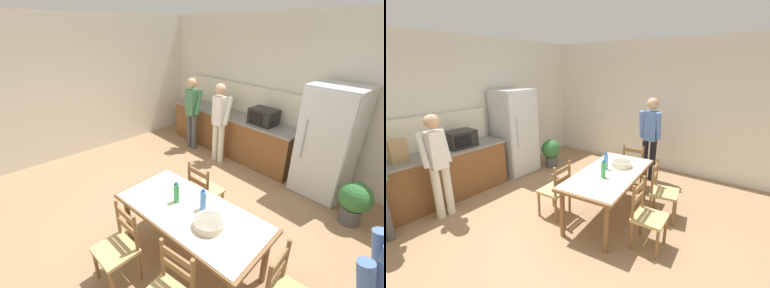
% 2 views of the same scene
% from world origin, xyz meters
% --- Properties ---
extents(ground_plane, '(8.32, 8.32, 0.00)m').
position_xyz_m(ground_plane, '(0.00, 0.00, 0.00)').
color(ground_plane, '#9E7A56').
extents(wall_back, '(6.52, 0.12, 2.90)m').
position_xyz_m(wall_back, '(0.00, 2.66, 1.45)').
color(wall_back, silver).
rests_on(wall_back, ground).
extents(wall_right, '(0.12, 5.20, 2.90)m').
position_xyz_m(wall_right, '(3.26, 0.00, 1.45)').
color(wall_right, silver).
rests_on(wall_right, ground).
extents(kitchen_counter, '(3.16, 0.66, 0.90)m').
position_xyz_m(kitchen_counter, '(-1.04, 2.23, 0.45)').
color(kitchen_counter, brown).
rests_on(kitchen_counter, ground).
extents(counter_splashback, '(3.12, 0.03, 0.60)m').
position_xyz_m(counter_splashback, '(-1.04, 2.54, 1.20)').
color(counter_splashback, '#EFE8CB').
rests_on(counter_splashback, kitchen_counter).
extents(refrigerator, '(0.79, 0.73, 1.86)m').
position_xyz_m(refrigerator, '(1.04, 2.19, 0.93)').
color(refrigerator, silver).
rests_on(refrigerator, ground).
extents(microwave, '(0.50, 0.39, 0.30)m').
position_xyz_m(microwave, '(-0.21, 2.21, 1.05)').
color(microwave, black).
rests_on(microwave, kitchen_counter).
extents(paper_bag, '(0.24, 0.16, 0.36)m').
position_xyz_m(paper_bag, '(-1.21, 2.20, 1.08)').
color(paper_bag, tan).
rests_on(paper_bag, kitchen_counter).
extents(dining_table, '(1.89, 1.04, 0.75)m').
position_xyz_m(dining_table, '(0.67, -0.42, 0.67)').
color(dining_table, brown).
rests_on(dining_table, ground).
extents(bottle_near_centre, '(0.07, 0.07, 0.27)m').
position_xyz_m(bottle_near_centre, '(0.44, -0.44, 0.88)').
color(bottle_near_centre, green).
rests_on(bottle_near_centre, dining_table).
extents(bottle_off_centre, '(0.07, 0.07, 0.27)m').
position_xyz_m(bottle_off_centre, '(0.75, -0.30, 0.88)').
color(bottle_off_centre, '#4C8ED6').
rests_on(bottle_off_centre, dining_table).
extents(serving_bowl, '(0.32, 0.32, 0.09)m').
position_xyz_m(serving_bowl, '(0.99, -0.45, 0.80)').
color(serving_bowl, beige).
rests_on(serving_bowl, dining_table).
extents(chair_side_far_left, '(0.44, 0.42, 0.91)m').
position_xyz_m(chair_side_far_left, '(0.19, 0.26, 0.44)').
color(chair_side_far_left, olive).
rests_on(chair_side_far_left, ground).
extents(chair_side_near_left, '(0.44, 0.42, 0.91)m').
position_xyz_m(chair_side_near_left, '(0.34, -1.18, 0.44)').
color(chair_side_near_left, olive).
rests_on(chair_side_near_left, ground).
extents(chair_side_near_right, '(0.49, 0.47, 0.91)m').
position_xyz_m(chair_side_near_right, '(1.14, -1.10, 0.44)').
color(chair_side_near_right, olive).
rests_on(chair_side_near_right, ground).
extents(chair_head_end, '(0.45, 0.47, 0.91)m').
position_xyz_m(chair_head_end, '(1.86, -0.30, 0.44)').
color(chair_head_end, olive).
rests_on(chair_head_end, ground).
extents(person_at_counter, '(0.42, 0.29, 1.65)m').
position_xyz_m(person_at_counter, '(-0.88, 1.69, 0.93)').
color(person_at_counter, silver).
rests_on(person_at_counter, ground).
extents(person_by_table, '(0.31, 0.45, 1.73)m').
position_xyz_m(person_by_table, '(2.42, -0.36, 0.97)').
color(person_by_table, black).
rests_on(person_by_table, ground).
extents(potted_plant, '(0.44, 0.44, 0.67)m').
position_xyz_m(potted_plant, '(1.71, 1.76, 0.39)').
color(potted_plant, '#4C4C51').
rests_on(potted_plant, ground).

